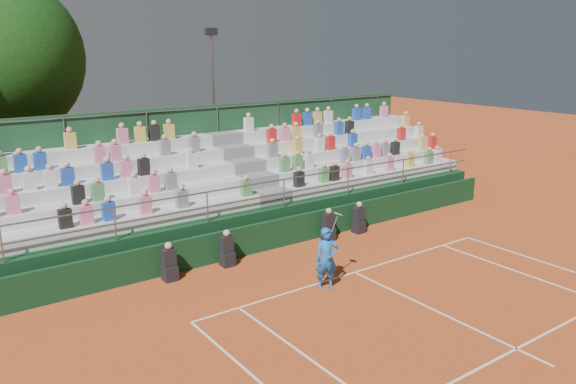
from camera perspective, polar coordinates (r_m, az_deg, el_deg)
ground at (r=17.44m, az=6.78°, el=-8.12°), size 90.00×90.00×0.00m
courtside_wall at (r=19.58m, az=0.51°, el=-3.86°), size 20.00×0.15×1.00m
line_officials at (r=18.72m, az=-1.04°, el=-4.83°), size 7.90×0.40×1.19m
grandstand at (r=22.00m, az=-4.46°, el=-0.23°), size 20.00×5.20×4.40m
tennis_player at (r=15.95m, az=3.96°, el=-6.76°), size 0.92×0.65×2.22m
floodlight_mast at (r=28.78m, az=-7.62°, el=9.99°), size 0.60×0.25×7.55m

